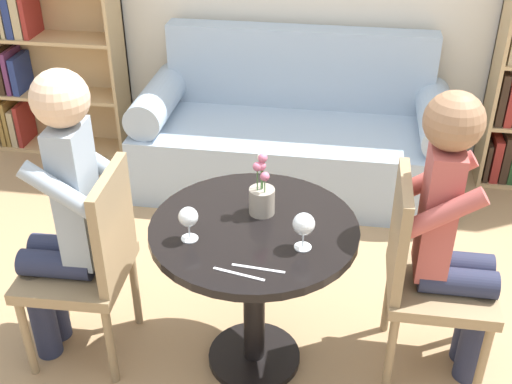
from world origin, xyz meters
The scene contains 13 objects.
ground_plane centered at (0.00, 0.00, 0.00)m, with size 16.00×16.00×0.00m, color tan.
round_table centered at (0.00, 0.00, 0.54)m, with size 0.81×0.81×0.71m.
couch centered at (0.00, 1.57, 0.31)m, with size 1.89×0.80×0.92m.
bookshelf_left centered at (-1.74, 1.83, 0.62)m, with size 0.93×0.28×1.19m.
chair_left centered at (-0.67, -0.03, 0.49)m, with size 0.43×0.43×0.90m.
chair_right centered at (0.67, 0.10, 0.49)m, with size 0.42×0.42×0.90m.
person_left centered at (-0.76, -0.04, 0.71)m, with size 0.42×0.35×1.31m.
person_right centered at (0.76, 0.10, 0.69)m, with size 0.42×0.34×1.26m.
wine_glass_left centered at (-0.22, -0.12, 0.80)m, with size 0.07×0.07×0.13m.
wine_glass_right centered at (0.20, -0.11, 0.81)m, with size 0.08×0.08×0.14m.
flower_vase centered at (0.02, 0.09, 0.79)m, with size 0.10×0.10×0.26m.
knife_left_setting centered at (0.06, -0.26, 0.71)m, with size 0.19×0.03×0.00m.
fork_left_setting centered at (-0.01, -0.30, 0.71)m, with size 0.19×0.05×0.00m.
Camera 1 is at (0.32, -2.00, 2.10)m, focal length 45.00 mm.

